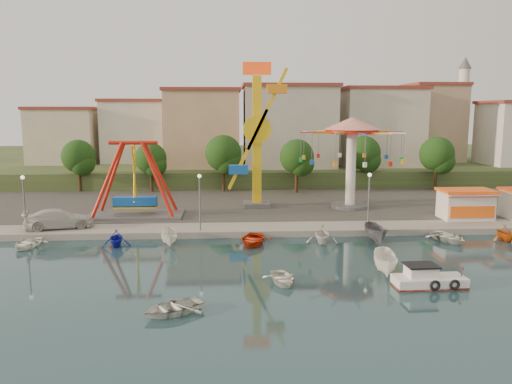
{
  "coord_description": "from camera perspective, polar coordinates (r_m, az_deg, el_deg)",
  "views": [
    {
      "loc": [
        -5.29,
        -32.97,
        11.6
      ],
      "look_at": [
        -2.69,
        14.0,
        4.0
      ],
      "focal_mm": 35.0,
      "sensor_mm": 36.0,
      "label": 1
    }
  ],
  "objects": [
    {
      "name": "ground",
      "position": [
        35.35,
        5.71,
        -10.02
      ],
      "size": [
        200.0,
        200.0,
        0.0
      ],
      "primitive_type": "plane",
      "color": "#15333C",
      "rests_on": "ground"
    },
    {
      "name": "quay_deck",
      "position": [
        95.79,
        0.02,
        2.4
      ],
      "size": [
        200.0,
        100.0,
        0.6
      ],
      "primitive_type": "cube",
      "color": "#9E998E",
      "rests_on": "ground"
    },
    {
      "name": "asphalt_pad",
      "position": [
        64.14,
        1.61,
        -0.7
      ],
      "size": [
        90.0,
        28.0,
        0.01
      ],
      "primitive_type": "cube",
      "color": "#4C4944",
      "rests_on": "quay_deck"
    },
    {
      "name": "hill_terrace",
      "position": [
        100.62,
        -0.13,
        3.41
      ],
      "size": [
        200.0,
        60.0,
        3.0
      ],
      "primitive_type": "cube",
      "color": "#384C26",
      "rests_on": "ground"
    },
    {
      "name": "pirate_ship_ride",
      "position": [
        53.98,
        -13.71,
        1.24
      ],
      "size": [
        10.0,
        5.0,
        8.0
      ],
      "color": "#59595E",
      "rests_on": "quay_deck"
    },
    {
      "name": "kamikaze_tower",
      "position": [
        57.38,
        0.35,
        6.14
      ],
      "size": [
        5.02,
        3.1,
        16.5
      ],
      "color": "#59595E",
      "rests_on": "quay_deck"
    },
    {
      "name": "wave_swinger",
      "position": [
        57.92,
        10.88,
        5.64
      ],
      "size": [
        11.6,
        11.6,
        10.4
      ],
      "color": "#59595E",
      "rests_on": "quay_deck"
    },
    {
      "name": "booth_left",
      "position": [
        55.99,
        22.83,
        -1.26
      ],
      "size": [
        5.4,
        3.78,
        3.08
      ],
      "color": "white",
      "rests_on": "quay_deck"
    },
    {
      "name": "lamp_post_0",
      "position": [
        50.36,
        -24.93,
        -1.41
      ],
      "size": [
        0.14,
        0.14,
        5.0
      ],
      "primitive_type": "cylinder",
      "color": "#59595E",
      "rests_on": "quay_deck"
    },
    {
      "name": "lamp_post_1",
      "position": [
        46.83,
        -6.43,
        -1.34
      ],
      "size": [
        0.14,
        0.14,
        5.0
      ],
      "primitive_type": "cylinder",
      "color": "#59595E",
      "rests_on": "quay_deck"
    },
    {
      "name": "lamp_post_2",
      "position": [
        48.6,
        12.76,
        -1.12
      ],
      "size": [
        0.14,
        0.14,
        5.0
      ],
      "primitive_type": "cylinder",
      "color": "#59595E",
      "rests_on": "quay_deck"
    },
    {
      "name": "tree_0",
      "position": [
        73.21,
        -19.63,
        3.84
      ],
      "size": [
        4.6,
        4.6,
        7.19
      ],
      "color": "#382314",
      "rests_on": "quay_deck"
    },
    {
      "name": "tree_1",
      "position": [
        70.33,
        -11.94,
        3.76
      ],
      "size": [
        4.35,
        4.35,
        6.8
      ],
      "color": "#382314",
      "rests_on": "quay_deck"
    },
    {
      "name": "tree_2",
      "position": [
        69.02,
        -3.75,
        4.43
      ],
      "size": [
        5.02,
        5.02,
        7.85
      ],
      "color": "#382314",
      "rests_on": "quay_deck"
    },
    {
      "name": "tree_3",
      "position": [
        68.24,
        4.68,
        4.06
      ],
      "size": [
        4.68,
        4.68,
        7.32
      ],
      "color": "#382314",
      "rests_on": "quay_deck"
    },
    {
      "name": "tree_4",
      "position": [
        73.16,
        12.17,
        4.38
      ],
      "size": [
        4.86,
        4.86,
        7.6
      ],
      "color": "#382314",
      "rests_on": "quay_deck"
    },
    {
      "name": "tree_5",
      "position": [
        74.74,
        19.97,
        4.1
      ],
      "size": [
        4.83,
        4.83,
        7.54
      ],
      "color": "#382314",
      "rests_on": "quay_deck"
    },
    {
      "name": "building_0",
      "position": [
        83.92,
        -22.87,
        6.64
      ],
      "size": [
        9.26,
        9.53,
        11.87
      ],
      "primitive_type": "cube",
      "color": "beige",
      "rests_on": "hill_terrace"
    },
    {
      "name": "building_1",
      "position": [
        85.97,
        -13.99,
        6.05
      ],
      "size": [
        12.33,
        9.01,
        8.63
      ],
      "primitive_type": "cube",
      "color": "silver",
      "rests_on": "hill_terrace"
    },
    {
      "name": "building_2",
      "position": [
        85.04,
        -5.15,
        7.13
      ],
      "size": [
        11.95,
        9.28,
        11.23
      ],
      "primitive_type": "cube",
      "color": "tan",
      "rests_on": "hill_terrace"
    },
    {
      "name": "building_3",
      "position": [
        82.59,
        4.45,
        6.37
      ],
      "size": [
        12.59,
        10.5,
        9.2
      ],
      "primitive_type": "cube",
      "color": "beige",
      "rests_on": "hill_terrace"
    },
    {
      "name": "building_4",
      "position": [
        88.68,
        12.86,
        6.37
      ],
      "size": [
        10.75,
        9.23,
        9.24
      ],
      "primitive_type": "cube",
      "color": "beige",
      "rests_on": "hill_terrace"
    },
    {
      "name": "building_5",
      "position": [
        91.47,
        21.3,
        6.68
      ],
      "size": [
        12.77,
        10.96,
        11.21
      ],
      "primitive_type": "cube",
      "color": "tan",
      "rests_on": "hill_terrace"
    },
    {
      "name": "minaret",
      "position": [
        96.28,
        22.53,
        9.05
      ],
      "size": [
        2.8,
        2.8,
        18.0
      ],
      "color": "silver",
      "rests_on": "hill_terrace"
    },
    {
      "name": "cabin_motorboat",
      "position": [
        35.75,
        19.01,
        -9.52
      ],
      "size": [
        4.79,
        2.03,
        1.67
      ],
      "rotation": [
        0.0,
        0.0,
        0.03
      ],
      "color": "white",
      "rests_on": "ground"
    },
    {
      "name": "rowboat_a",
      "position": [
        34.63,
        3.02,
        -9.82
      ],
      "size": [
        2.8,
        3.56,
        0.67
      ],
      "primitive_type": "imported",
      "rotation": [
        0.0,
        0.0,
        0.16
      ],
      "color": "white",
      "rests_on": "ground"
    },
    {
      "name": "rowboat_b",
      "position": [
        30.09,
        -9.5,
        -12.85
      ],
      "size": [
        4.45,
        4.12,
        0.75
      ],
      "primitive_type": "imported",
      "rotation": [
        0.0,
        0.0,
        -1.01
      ],
      "color": "silver",
      "rests_on": "ground"
    },
    {
      "name": "skiff",
      "position": [
        37.42,
        14.61,
        -7.85
      ],
      "size": [
        2.49,
        4.57,
        1.67
      ],
      "primitive_type": "imported",
      "rotation": [
        0.0,
        0.0,
        -0.21
      ],
      "color": "white",
      "rests_on": "ground"
    },
    {
      "name": "van",
      "position": [
        51.16,
        -21.59,
        -2.85
      ],
      "size": [
        6.7,
        4.07,
        1.82
      ],
      "primitive_type": "imported",
      "rotation": [
        0.0,
        0.0,
        1.83
      ],
      "color": "silver",
      "rests_on": "quay_deck"
    },
    {
      "name": "moored_boat_0",
      "position": [
        47.54,
        -24.71,
        -5.33
      ],
      "size": [
        3.03,
        3.96,
        0.76
      ],
      "primitive_type": "imported",
      "rotation": [
        0.0,
        0.0,
        -0.11
      ],
      "color": "white",
      "rests_on": "ground"
    },
    {
      "name": "moored_boat_1",
      "position": [
        45.21,
        -15.69,
        -5.08
      ],
      "size": [
        2.84,
        3.15,
        1.47
      ],
      "primitive_type": "imported",
      "rotation": [
        0.0,
        0.0,
        0.17
      ],
      "color": "#1318AA",
      "rests_on": "ground"
    },
    {
      "name": "moored_boat_2",
      "position": [
        44.44,
        -9.88,
        -5.13
      ],
      "size": [
        1.99,
        3.9,
        1.44
      ],
      "primitive_type": "imported",
      "rotation": [
        0.0,
        0.0,
        0.16
      ],
      "color": "silver",
      "rests_on": "ground"
    },
    {
      "name": "moored_boat_3",
      "position": [
        44.25,
        -0.39,
        -5.44
      ],
      "size": [
        3.8,
        4.72,
        0.87
      ],
      "primitive_type": "imported",
      "rotation": [
        0.0,
        0.0,
        -0.21
      ],
      "color": "red",
      "rests_on": "ground"
    },
    {
      "name": "moored_boat_4",
      "position": [
        44.87,
        7.58,
        -4.76
      ],
      "size": [
        3.26,
        3.63,
        1.71
      ],
      "primitive_type": "imported",
      "rotation": [
        0.0,
        0.0,
        -0.15
      ],
      "color": "silver",
      "rests_on": "ground"
    },
    {
      "name": "moored_boat_5",
      "position": [
        46.02,
        13.55,
        -4.63
      ],
      "size": [
        1.64,
        4.28,
        1.65
      ],
      "primitive_type": "imported",
      "rotation": [
        0.0,
        0.0,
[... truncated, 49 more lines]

